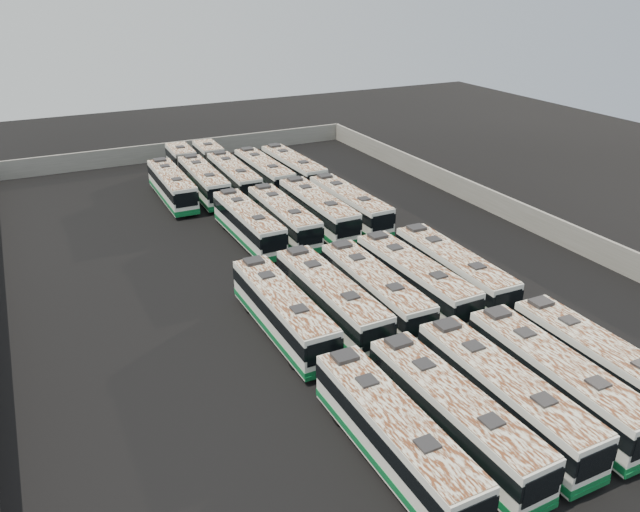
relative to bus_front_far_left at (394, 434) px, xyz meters
The scene contains 21 objects.
ground 22.09m from the bus_front_far_left, 76.75° to the left, with size 140.00×140.00×0.00m, color black.
perimeter_wall 22.03m from the bus_front_far_left, 76.75° to the left, with size 45.20×73.20×2.20m.
bus_front_far_left is the anchor object (origin of this frame).
bus_front_left 3.43m from the bus_front_far_left, ahead, with size 2.77×11.75×3.29m.
bus_front_center 6.71m from the bus_front_far_left, ahead, with size 2.54×11.90×3.35m.
bus_front_right 10.13m from the bus_front_far_left, ahead, with size 2.80×11.94×3.35m.
bus_front_far_right 13.57m from the bus_front_far_left, ahead, with size 2.58×11.58×3.25m.
bus_midfront_far_left 13.16m from the bus_front_far_left, 90.25° to the left, with size 2.59×11.84×3.33m.
bus_midfront_left 13.62m from the bus_front_far_left, 75.46° to the left, with size 2.75×12.09×3.40m.
bus_midfront_center 14.69m from the bus_front_far_left, 62.62° to the left, with size 2.66×11.75×3.30m.
bus_midfront_right 16.62m from the bus_front_far_left, 52.42° to the left, with size 2.76×11.97×3.36m.
bus_midfront_far_right 18.83m from the bus_front_far_left, 44.26° to the left, with size 2.79×12.00×3.37m.
bus_midback_left 28.91m from the bus_front_far_left, 83.31° to the left, with size 2.63×11.60×3.26m.
bus_midback_center 29.43m from the bus_front_far_left, 76.89° to the left, with size 2.55×11.60×3.26m.
bus_midback_right 30.64m from the bus_front_far_left, 70.56° to the left, with size 2.54×12.01×3.38m.
bus_midback_far_right 31.79m from the bus_front_far_left, 64.94° to the left, with size 2.72×11.80×3.31m.
bus_back_far_left 42.06m from the bus_front_far_left, 89.96° to the left, with size 2.57×11.66×3.28m.
bus_back_left 45.25m from the bus_front_far_left, 85.67° to the left, with size 2.79×18.12×3.28m.
bus_back_center 45.61m from the bus_front_far_left, 81.52° to the left, with size 2.77×18.04×3.27m.
bus_back_right 43.17m from the bus_front_far_left, 76.48° to the left, with size 2.59×11.77×3.31m.
bus_back_far_right 43.99m from the bus_front_far_left, 72.10° to the left, with size 2.80×11.96×3.35m.
Camera 1 is at (-18.52, -40.76, 21.62)m, focal length 35.00 mm.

